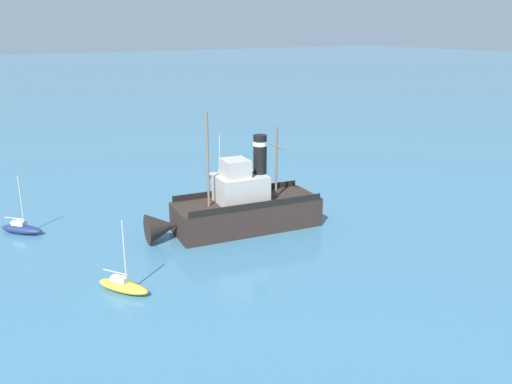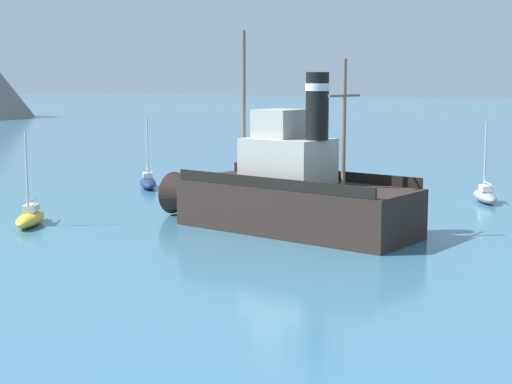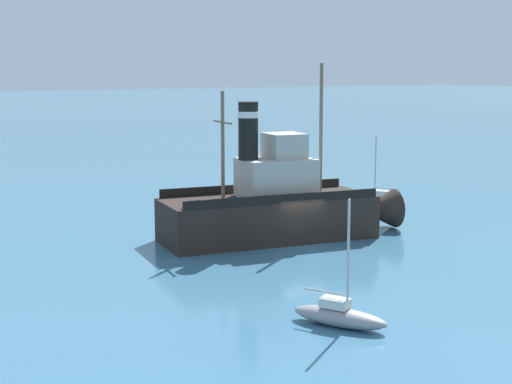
# 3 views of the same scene
# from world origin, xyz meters

# --- Properties ---
(ground_plane) EXTENTS (600.00, 600.00, 0.00)m
(ground_plane) POSITION_xyz_m (0.00, 0.00, 0.00)
(ground_plane) COLOR teal
(old_tugboat) EXTENTS (5.95, 14.72, 9.90)m
(old_tugboat) POSITION_xyz_m (-1.89, -0.15, 1.83)
(old_tugboat) COLOR #2D231E
(old_tugboat) RESTS_ON ground
(sailboat_grey) EXTENTS (3.87, 2.78, 4.90)m
(sailboat_grey) POSITION_xyz_m (12.35, -6.32, 0.43)
(sailboat_grey) COLOR gray
(sailboat_grey) RESTS_ON ground
(sailboat_yellow) EXTENTS (3.81, 2.95, 4.90)m
(sailboat_yellow) POSITION_xyz_m (-7.47, 11.79, 0.43)
(sailboat_yellow) COLOR gold
(sailboat_yellow) RESTS_ON ground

